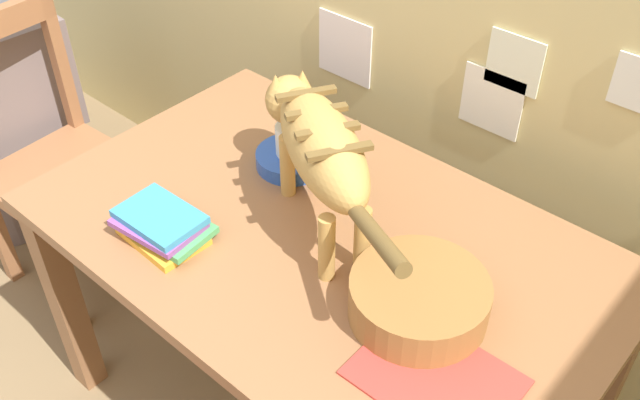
{
  "coord_description": "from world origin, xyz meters",
  "views": [
    {
      "loc": [
        0.93,
        0.19,
        1.82
      ],
      "look_at": [
        0.15,
        1.07,
        0.83
      ],
      "focal_mm": 39.93,
      "sensor_mm": 36.0,
      "label": 1
    }
  ],
  "objects_px": {
    "saucer_bowl": "(292,159)",
    "book_stack": "(163,226)",
    "wooden_chair_far": "(56,165)",
    "coffee_mug": "(292,140)",
    "cat": "(318,143)",
    "dining_table": "(320,262)",
    "wicker_basket": "(419,299)",
    "magazine": "(435,377)"
  },
  "relations": [
    {
      "from": "magazine",
      "to": "wicker_basket",
      "type": "height_order",
      "value": "wicker_basket"
    },
    {
      "from": "coffee_mug",
      "to": "wooden_chair_far",
      "type": "xyz_separation_m",
      "value": [
        -0.83,
        -0.24,
        -0.36
      ]
    },
    {
      "from": "coffee_mug",
      "to": "wicker_basket",
      "type": "relative_size",
      "value": 0.42
    },
    {
      "from": "coffee_mug",
      "to": "cat",
      "type": "bearing_deg",
      "value": -31.12
    },
    {
      "from": "saucer_bowl",
      "to": "wicker_basket",
      "type": "height_order",
      "value": "wicker_basket"
    },
    {
      "from": "magazine",
      "to": "book_stack",
      "type": "relative_size",
      "value": 1.35
    },
    {
      "from": "wicker_basket",
      "to": "book_stack",
      "type": "bearing_deg",
      "value": -161.1
    },
    {
      "from": "saucer_bowl",
      "to": "book_stack",
      "type": "bearing_deg",
      "value": -94.37
    },
    {
      "from": "coffee_mug",
      "to": "magazine",
      "type": "xyz_separation_m",
      "value": [
        0.64,
        -0.3,
        -0.08
      ]
    },
    {
      "from": "magazine",
      "to": "wicker_basket",
      "type": "xyz_separation_m",
      "value": [
        -0.12,
        0.1,
        0.04
      ]
    },
    {
      "from": "cat",
      "to": "book_stack",
      "type": "relative_size",
      "value": 3.04
    },
    {
      "from": "dining_table",
      "to": "magazine",
      "type": "bearing_deg",
      "value": -20.14
    },
    {
      "from": "dining_table",
      "to": "wooden_chair_far",
      "type": "xyz_separation_m",
      "value": [
        -1.05,
        -0.09,
        -0.19
      ]
    },
    {
      "from": "saucer_bowl",
      "to": "wooden_chair_far",
      "type": "height_order",
      "value": "wooden_chair_far"
    },
    {
      "from": "book_stack",
      "to": "wicker_basket",
      "type": "xyz_separation_m",
      "value": [
        0.56,
        0.19,
        0.01
      ]
    },
    {
      "from": "cat",
      "to": "saucer_bowl",
      "type": "distance_m",
      "value": 0.29
    },
    {
      "from": "dining_table",
      "to": "cat",
      "type": "relative_size",
      "value": 2.05
    },
    {
      "from": "magazine",
      "to": "wooden_chair_far",
      "type": "xyz_separation_m",
      "value": [
        -1.47,
        0.06,
        -0.28
      ]
    },
    {
      "from": "saucer_bowl",
      "to": "book_stack",
      "type": "relative_size",
      "value": 0.85
    },
    {
      "from": "saucer_bowl",
      "to": "coffee_mug",
      "type": "relative_size",
      "value": 1.53
    },
    {
      "from": "saucer_bowl",
      "to": "book_stack",
      "type": "distance_m",
      "value": 0.39
    },
    {
      "from": "wooden_chair_far",
      "to": "saucer_bowl",
      "type": "bearing_deg",
      "value": 102.82
    },
    {
      "from": "dining_table",
      "to": "cat",
      "type": "xyz_separation_m",
      "value": [
        -0.04,
        0.03,
        0.3
      ]
    },
    {
      "from": "dining_table",
      "to": "saucer_bowl",
      "type": "height_order",
      "value": "saucer_bowl"
    },
    {
      "from": "wicker_basket",
      "to": "wooden_chair_far",
      "type": "xyz_separation_m",
      "value": [
        -1.35,
        -0.04,
        -0.32
      ]
    },
    {
      "from": "coffee_mug",
      "to": "book_stack",
      "type": "bearing_deg",
      "value": -94.92
    },
    {
      "from": "dining_table",
      "to": "coffee_mug",
      "type": "bearing_deg",
      "value": 146.5
    },
    {
      "from": "saucer_bowl",
      "to": "dining_table",
      "type": "bearing_deg",
      "value": -33.06
    },
    {
      "from": "saucer_bowl",
      "to": "wooden_chair_far",
      "type": "xyz_separation_m",
      "value": [
        -0.82,
        -0.24,
        -0.3
      ]
    },
    {
      "from": "magazine",
      "to": "wicker_basket",
      "type": "bearing_deg",
      "value": 137.18
    },
    {
      "from": "coffee_mug",
      "to": "wooden_chair_far",
      "type": "relative_size",
      "value": 0.13
    },
    {
      "from": "book_stack",
      "to": "wicker_basket",
      "type": "distance_m",
      "value": 0.59
    },
    {
      "from": "saucer_bowl",
      "to": "wooden_chair_far",
      "type": "relative_size",
      "value": 0.2
    },
    {
      "from": "magazine",
      "to": "saucer_bowl",
      "type": "bearing_deg",
      "value": 154.26
    },
    {
      "from": "dining_table",
      "to": "wicker_basket",
      "type": "bearing_deg",
      "value": -9.26
    },
    {
      "from": "magazine",
      "to": "cat",
      "type": "bearing_deg",
      "value": 156.76
    },
    {
      "from": "dining_table",
      "to": "wooden_chair_far",
      "type": "relative_size",
      "value": 1.44
    },
    {
      "from": "coffee_mug",
      "to": "wicker_basket",
      "type": "distance_m",
      "value": 0.56
    },
    {
      "from": "magazine",
      "to": "coffee_mug",
      "type": "bearing_deg",
      "value": 154.13
    },
    {
      "from": "dining_table",
      "to": "cat",
      "type": "height_order",
      "value": "cat"
    },
    {
      "from": "magazine",
      "to": "wicker_basket",
      "type": "distance_m",
      "value": 0.16
    },
    {
      "from": "dining_table",
      "to": "cat",
      "type": "bearing_deg",
      "value": 136.24
    }
  ]
}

